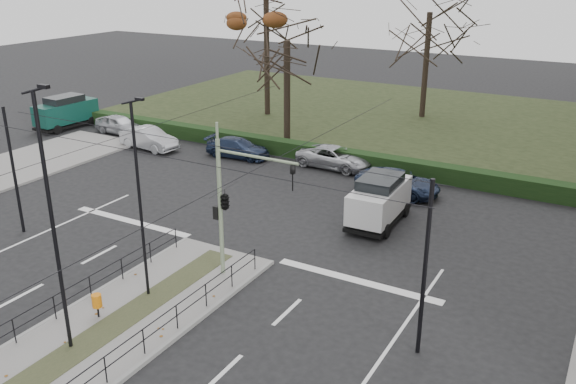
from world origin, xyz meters
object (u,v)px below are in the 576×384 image
Objects in this scene: parked_car_third at (238,148)px; streetlamp_median_far at (140,200)px; parked_car_second at (149,139)px; parked_car_fourth at (334,157)px; white_van at (379,199)px; parked_car_fifth at (398,182)px; bare_tree_center at (429,20)px; streetlamp_median_near at (53,223)px; parked_car_first at (120,125)px; green_van at (66,111)px; litter_bin at (97,301)px; traffic_light at (227,199)px; bare_tree_near at (287,49)px.

streetlamp_median_far is at bearing -161.23° from parked_car_third.
parked_car_second is 12.90m from parked_car_fourth.
streetlamp_median_far is 1.77× the size of parked_car_third.
streetlamp_median_far is 1.68× the size of white_van.
bare_tree_center is at bearing 18.90° from parked_car_fifth.
streetlamp_median_near is 2.14× the size of parked_car_first.
green_van is at bearing 93.13° from parked_car_fifth.
bare_tree_center is (22.57, 16.52, 6.41)m from green_van.
parked_car_third is at bearing 109.21° from streetlamp_median_near.
bare_tree_center is (17.85, 15.79, 7.00)m from parked_car_first.
litter_bin is 4.17m from streetlamp_median_near.
streetlamp_median_near is 1.97× the size of parked_car_second.
white_van reaches higher than parked_car_second.
green_van is (-27.42, 5.27, 0.04)m from white_van.
white_van is (11.91, -5.52, 0.63)m from parked_car_third.
streetlamp_median_near is at bearing -175.84° from parked_car_fourth.
parked_car_fifth is at bearing -100.33° from parked_car_third.
streetlamp_median_near reaches higher than green_van.
parked_car_fifth is at bearing -83.99° from parked_car_second.
bare_tree_center is 19.33m from parked_car_fifth.
traffic_light reaches higher than litter_bin.
green_van is at bearing 95.99° from parked_car_fourth.
parked_car_first is (-17.84, 20.71, -3.85)m from streetlamp_median_near.
bare_tree_center reaches higher than white_van.
parked_car_third is 7.14m from bare_tree_near.
white_van is at bearing 67.36° from litter_bin.
litter_bin is at bearing -164.86° from parked_car_third.
litter_bin is 19.63m from parked_car_fourth.
parked_car_fourth is (12.64, 2.57, -0.07)m from parked_car_second.
white_van reaches higher than parked_car_fourth.
bare_tree_center is at bearing 89.08° from litter_bin.
bare_tree_near reaches higher than parked_car_fifth.
traffic_light reaches higher than parked_car_first.
parked_car_second is 0.98× the size of white_van.
streetlamp_median_far is at bearing -122.57° from traffic_light.
streetlamp_median_near is 24.35m from bare_tree_near.
streetlamp_median_far is 20.24m from parked_car_second.
bare_tree_near is 12.25m from parked_car_fifth.
parked_car_second is (-12.76, 17.05, -0.05)m from litter_bin.
white_van is at bearing -41.29° from bare_tree_near.
litter_bin is 0.20× the size of parked_car_second.
green_van is at bearing 138.47° from streetlamp_median_near.
parked_car_second is 0.40× the size of bare_tree_center.
parked_car_fourth is 21.93m from green_van.
litter_bin is at bearing -90.92° from bare_tree_center.
parked_car_third is (-6.97, 16.41, -3.36)m from streetlamp_median_far.
parked_car_second is at bearing 125.31° from streetlamp_median_near.
parked_car_first is 4.81m from green_van.
parked_car_first is at bearing 8.85° from green_van.
parked_car_fourth is 7.93m from bare_tree_near.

